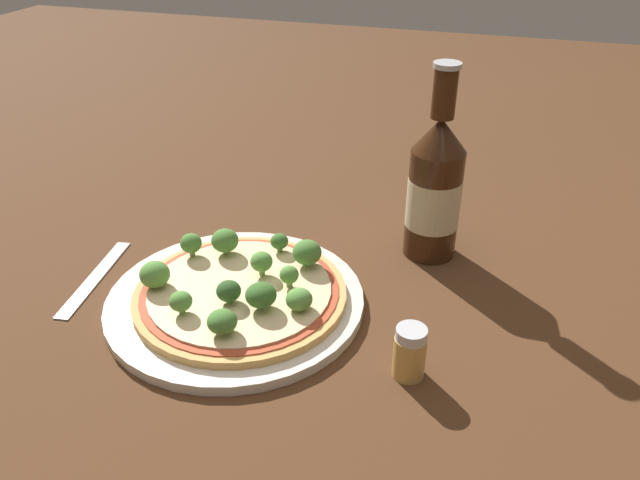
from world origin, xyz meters
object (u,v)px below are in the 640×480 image
pizza (237,292)px  beer_bottle (435,188)px  pepper_shaker (410,353)px  fork (95,277)px

pizza → beer_bottle: beer_bottle is taller
beer_bottle → pizza: bearing=-136.2°
pizza → pepper_shaker: 0.22m
pepper_shaker → fork: (-0.40, 0.05, -0.03)m
beer_bottle → pepper_shaker: size_ratio=4.37×
beer_bottle → fork: size_ratio=1.47×
pizza → beer_bottle: 0.28m
pizza → beer_bottle: bearing=43.8°
pizza → fork: bearing=-179.6°
pepper_shaker → beer_bottle: bearing=94.1°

